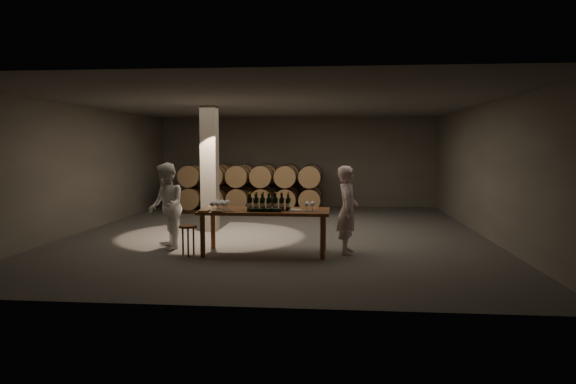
# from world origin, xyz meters

# --- Properties ---
(room) EXTENTS (12.00, 12.00, 12.00)m
(room) POSITION_xyz_m (-1.80, 0.20, 1.60)
(room) COLOR #565451
(room) RESTS_ON ground
(tasting_table) EXTENTS (2.60, 1.10, 0.90)m
(tasting_table) POSITION_xyz_m (0.00, -2.50, 0.80)
(tasting_table) COLOR brown
(tasting_table) RESTS_ON ground
(barrel_stack_back) EXTENTS (4.70, 0.95, 1.57)m
(barrel_stack_back) POSITION_xyz_m (-1.35, 5.20, 0.83)
(barrel_stack_back) COLOR brown
(barrel_stack_back) RESTS_ON ground
(barrel_stack_front) EXTENTS (4.70, 0.95, 1.57)m
(barrel_stack_front) POSITION_xyz_m (-1.35, 3.80, 0.83)
(barrel_stack_front) COLOR brown
(barrel_stack_front) RESTS_ON ground
(bottle_cluster) EXTENTS (0.87, 0.24, 0.36)m
(bottle_cluster) POSITION_xyz_m (0.09, -2.54, 1.03)
(bottle_cluster) COLOR black
(bottle_cluster) RESTS_ON tasting_table
(lying_bottles) EXTENTS (0.76, 0.08, 0.08)m
(lying_bottles) POSITION_xyz_m (0.05, -2.84, 0.94)
(lying_bottles) COLOR black
(lying_bottles) RESTS_ON tasting_table
(glass_cluster_left) EXTENTS (0.31, 0.53, 0.19)m
(glass_cluster_left) POSITION_xyz_m (-0.89, -2.63, 1.03)
(glass_cluster_left) COLOR silver
(glass_cluster_left) RESTS_ON tasting_table
(glass_cluster_right) EXTENTS (0.20, 0.31, 0.18)m
(glass_cluster_right) POSITION_xyz_m (0.91, -2.61, 1.03)
(glass_cluster_right) COLOR silver
(glass_cluster_right) RESTS_ON tasting_table
(plate) EXTENTS (0.31, 0.31, 0.02)m
(plate) POSITION_xyz_m (0.62, -2.56, 0.91)
(plate) COLOR silver
(plate) RESTS_ON tasting_table
(notebook_near) EXTENTS (0.27, 0.24, 0.03)m
(notebook_near) POSITION_xyz_m (-0.84, -2.95, 0.92)
(notebook_near) COLOR olive
(notebook_near) RESTS_ON tasting_table
(notebook_corner) EXTENTS (0.23, 0.28, 0.02)m
(notebook_corner) POSITION_xyz_m (-1.16, -2.87, 0.91)
(notebook_corner) COLOR olive
(notebook_corner) RESTS_ON tasting_table
(pen) EXTENTS (0.14, 0.02, 0.01)m
(pen) POSITION_xyz_m (-0.63, -2.91, 0.91)
(pen) COLOR black
(pen) RESTS_ON tasting_table
(stool) EXTENTS (0.36, 0.36, 0.61)m
(stool) POSITION_xyz_m (-1.50, -2.84, 0.50)
(stool) COLOR brown
(stool) RESTS_ON ground
(person_man) EXTENTS (0.48, 0.68, 1.79)m
(person_man) POSITION_xyz_m (1.67, -2.33, 0.89)
(person_man) COLOR silver
(person_man) RESTS_ON ground
(person_woman) EXTENTS (1.04, 1.12, 1.84)m
(person_woman) POSITION_xyz_m (-2.15, -2.22, 0.92)
(person_woman) COLOR white
(person_woman) RESTS_ON ground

